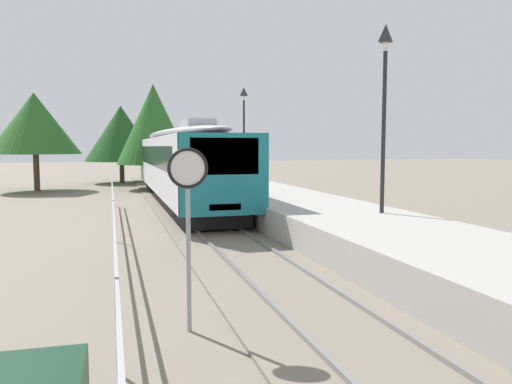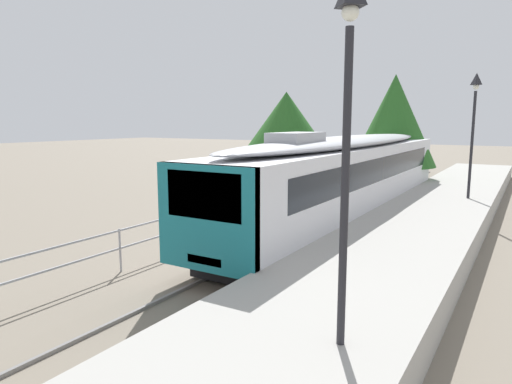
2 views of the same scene
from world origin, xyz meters
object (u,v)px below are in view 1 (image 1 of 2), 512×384
(commuter_train, at_px, (182,160))
(platform_lamp_far_end, at_px, (244,115))
(platform_lamp_mid_platform, at_px, (385,83))
(speed_limit_sign, at_px, (188,193))

(commuter_train, xyz_separation_m, platform_lamp_far_end, (4.18, 3.84, 2.48))
(commuter_train, bearing_deg, platform_lamp_far_end, 42.57)
(platform_lamp_mid_platform, distance_m, speed_limit_sign, 8.70)
(speed_limit_sign, bearing_deg, platform_lamp_far_end, 72.83)
(commuter_train, xyz_separation_m, speed_limit_sign, (-2.24, -16.94, -0.02))
(platform_lamp_mid_platform, distance_m, platform_lamp_far_end, 15.46)
(platform_lamp_far_end, bearing_deg, commuter_train, -137.43)
(commuter_train, height_order, platform_lamp_far_end, platform_lamp_far_end)
(platform_lamp_far_end, bearing_deg, platform_lamp_mid_platform, -90.00)
(platform_lamp_mid_platform, xyz_separation_m, speed_limit_sign, (-6.42, -5.32, -2.50))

